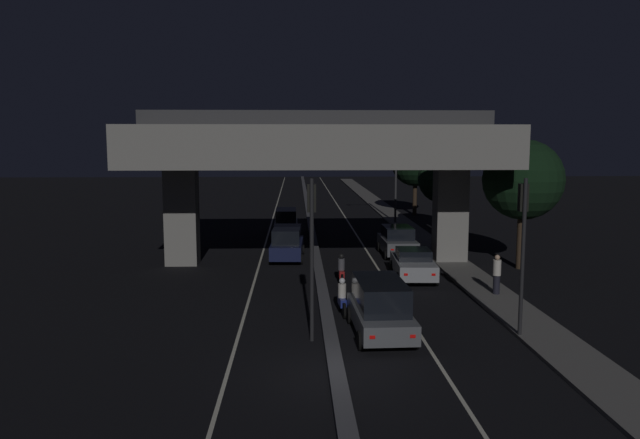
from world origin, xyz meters
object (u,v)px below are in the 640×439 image
(traffic_light_right_of_median, at_px, (523,230))
(pedestrian_on_sidewalk, at_px, (497,274))
(car_silver_second, at_px, (413,264))
(motorcycle_red_filtering_mid, at_px, (341,271))
(car_grey_third, at_px, (397,241))
(car_grey_lead, at_px, (380,307))
(car_silver_second_oncoming, at_px, (286,221))
(motorcycle_blue_filtering_near, at_px, (342,299))
(car_dark_blue_lead_oncoming, at_px, (287,243))
(traffic_light_left_of_median, at_px, (312,232))
(street_lamp, at_px, (391,165))

(traffic_light_right_of_median, xyz_separation_m, pedestrian_on_sidewalk, (1.03, 5.68, -2.79))
(car_silver_second, relative_size, motorcycle_red_filtering_mid, 2.41)
(car_silver_second, xyz_separation_m, car_grey_third, (0.25, 6.39, 0.12))
(car_grey_lead, relative_size, car_silver_second, 1.02)
(traffic_light_right_of_median, xyz_separation_m, car_silver_second_oncoming, (-8.56, 24.33, -2.82))
(traffic_light_right_of_median, height_order, pedestrian_on_sidewalk, traffic_light_right_of_median)
(car_silver_second, bearing_deg, traffic_light_right_of_median, -165.16)
(traffic_light_right_of_median, xyz_separation_m, motorcycle_blue_filtering_near, (-6.01, 3.13, -3.18))
(car_grey_lead, bearing_deg, car_dark_blue_lead_oncoming, 11.88)
(car_silver_second, bearing_deg, motorcycle_red_filtering_mid, 107.93)
(traffic_light_left_of_median, bearing_deg, car_grey_lead, 10.63)
(car_grey_lead, xyz_separation_m, car_silver_second, (2.85, 8.91, -0.26))
(car_dark_blue_lead_oncoming, distance_m, pedestrian_on_sidewalk, 13.10)
(street_lamp, distance_m, car_silver_second, 21.06)
(car_silver_second, height_order, car_dark_blue_lead_oncoming, car_dark_blue_lead_oncoming)
(car_silver_second, height_order, motorcycle_red_filtering_mid, car_silver_second)
(traffic_light_left_of_median, xyz_separation_m, car_grey_lead, (2.45, 0.46, -2.78))
(car_silver_second_oncoming, bearing_deg, street_lamp, 122.90)
(street_lamp, distance_m, car_grey_third, 14.82)
(car_dark_blue_lead_oncoming, distance_m, car_silver_second_oncoming, 9.51)
(street_lamp, height_order, car_grey_lead, street_lamp)
(car_grey_third, distance_m, motorcycle_blue_filtering_near, 13.33)
(car_silver_second_oncoming, bearing_deg, car_grey_lead, 8.56)
(street_lamp, bearing_deg, car_dark_blue_lead_oncoming, -118.95)
(car_silver_second, height_order, pedestrian_on_sidewalk, pedestrian_on_sidewalk)
(car_grey_third, bearing_deg, motorcycle_red_filtering_mid, 151.58)
(traffic_light_right_of_median, relative_size, pedestrian_on_sidewalk, 3.20)
(traffic_light_left_of_median, relative_size, traffic_light_right_of_median, 1.00)
(traffic_light_right_of_median, height_order, car_grey_third, traffic_light_right_of_median)
(car_silver_second_oncoming, relative_size, motorcycle_blue_filtering_near, 2.30)
(car_dark_blue_lead_oncoming, relative_size, pedestrian_on_sidewalk, 2.69)
(car_grey_lead, relative_size, pedestrian_on_sidewalk, 2.68)
(car_silver_second_oncoming, bearing_deg, traffic_light_left_of_median, 2.70)
(car_grey_third, xyz_separation_m, car_silver_second_oncoming, (-6.82, 8.57, 0.10))
(car_grey_lead, bearing_deg, car_silver_second, -19.58)
(traffic_light_right_of_median, xyz_separation_m, car_silver_second, (-1.99, 9.37, -3.03))
(car_grey_lead, bearing_deg, car_grey_third, -13.31)
(car_grey_third, relative_size, motorcycle_red_filtering_mid, 2.23)
(traffic_light_right_of_median, bearing_deg, pedestrian_on_sidewalk, 79.70)
(traffic_light_right_of_median, height_order, street_lamp, street_lamp)
(street_lamp, bearing_deg, traffic_light_right_of_median, -90.02)
(car_grey_third, height_order, car_silver_second_oncoming, car_silver_second_oncoming)
(street_lamp, distance_m, motorcycle_blue_filtering_near, 27.80)
(street_lamp, relative_size, car_silver_second, 1.77)
(car_grey_lead, relative_size, car_grey_third, 1.10)
(car_dark_blue_lead_oncoming, bearing_deg, motorcycle_red_filtering_mid, 25.09)
(traffic_light_right_of_median, bearing_deg, car_grey_lead, 174.59)
(traffic_light_left_of_median, height_order, car_dark_blue_lead_oncoming, traffic_light_left_of_median)
(car_silver_second, relative_size, car_grey_third, 1.08)
(car_grey_third, xyz_separation_m, car_dark_blue_lead_oncoming, (-6.61, -0.94, 0.08))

